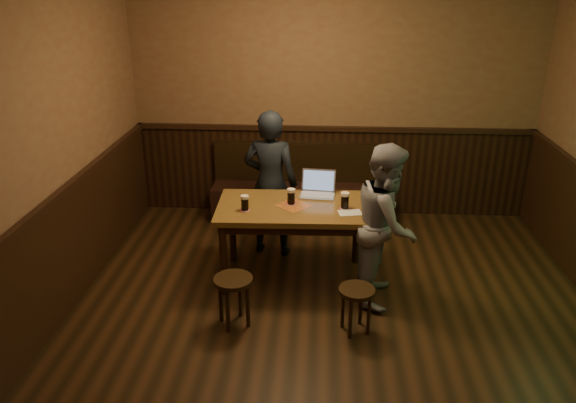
# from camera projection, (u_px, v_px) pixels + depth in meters

# --- Properties ---
(room) EXTENTS (5.04, 6.04, 2.84)m
(room) POSITION_uv_depth(u_px,v_px,m) (338.00, 210.00, 4.46)
(room) COLOR black
(room) RESTS_ON ground
(bench) EXTENTS (2.20, 0.50, 0.95)m
(bench) POSITION_uv_depth(u_px,v_px,m) (300.00, 195.00, 7.16)
(bench) COLOR black
(bench) RESTS_ON ground
(pub_table) EXTENTS (1.53, 0.91, 0.81)m
(pub_table) POSITION_uv_depth(u_px,v_px,m) (294.00, 215.00, 5.59)
(pub_table) COLOR brown
(pub_table) RESTS_ON ground
(stool_left) EXTENTS (0.43, 0.43, 0.47)m
(stool_left) POSITION_uv_depth(u_px,v_px,m) (233.00, 288.00, 4.94)
(stool_left) COLOR black
(stool_left) RESTS_ON ground
(stool_right) EXTENTS (0.42, 0.42, 0.43)m
(stool_right) POSITION_uv_depth(u_px,v_px,m) (356.00, 297.00, 4.86)
(stool_right) COLOR black
(stool_right) RESTS_ON ground
(pint_left) EXTENTS (0.10, 0.10, 0.16)m
(pint_left) POSITION_uv_depth(u_px,v_px,m) (245.00, 203.00, 5.41)
(pint_left) COLOR #A61435
(pint_left) RESTS_ON pub_table
(pint_mid) EXTENTS (0.11, 0.11, 0.16)m
(pint_mid) POSITION_uv_depth(u_px,v_px,m) (291.00, 196.00, 5.55)
(pint_mid) COLOR #A61435
(pint_mid) RESTS_ON pub_table
(pint_right) EXTENTS (0.11, 0.11, 0.17)m
(pint_right) POSITION_uv_depth(u_px,v_px,m) (345.00, 200.00, 5.46)
(pint_right) COLOR #A61435
(pint_right) RESTS_ON pub_table
(laptop) EXTENTS (0.38, 0.31, 0.25)m
(laptop) POSITION_uv_depth(u_px,v_px,m) (318.00, 189.00, 5.80)
(laptop) COLOR silver
(laptop) RESTS_ON pub_table
(menu) EXTENTS (0.24, 0.19, 0.00)m
(menu) POSITION_uv_depth(u_px,v_px,m) (350.00, 213.00, 5.38)
(menu) COLOR silver
(menu) RESTS_ON pub_table
(person_suit) EXTENTS (0.65, 0.48, 1.63)m
(person_suit) POSITION_uv_depth(u_px,v_px,m) (271.00, 184.00, 6.09)
(person_suit) COLOR black
(person_suit) RESTS_ON ground
(person_grey) EXTENTS (0.73, 0.85, 1.55)m
(person_grey) POSITION_uv_depth(u_px,v_px,m) (386.00, 224.00, 5.24)
(person_grey) COLOR gray
(person_grey) RESTS_ON ground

